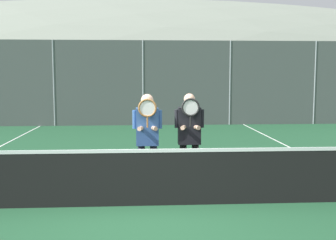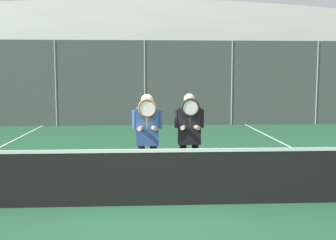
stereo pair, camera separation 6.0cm
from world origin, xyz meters
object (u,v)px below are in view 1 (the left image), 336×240
(car_far_left, at_px, (9,100))
(car_center, at_px, (211,102))
(car_right_of_center, at_px, (309,99))
(player_leftmost, at_px, (147,134))
(player_center_left, at_px, (189,133))
(car_left_of_center, at_px, (114,100))

(car_far_left, bearing_deg, car_center, -1.41)
(car_far_left, xyz_separation_m, car_right_of_center, (14.29, -0.12, 0.02))
(player_leftmost, relative_size, car_center, 0.44)
(player_leftmost, distance_m, player_center_left, 0.78)
(player_center_left, bearing_deg, car_left_of_center, 100.08)
(player_leftmost, distance_m, car_left_of_center, 12.29)
(player_leftmost, bearing_deg, car_left_of_center, 96.46)
(car_far_left, bearing_deg, car_right_of_center, -0.49)
(car_far_left, bearing_deg, player_leftmost, -63.25)
(car_left_of_center, height_order, car_right_of_center, car_left_of_center)
(car_center, height_order, car_right_of_center, car_right_of_center)
(car_left_of_center, bearing_deg, car_right_of_center, 0.80)
(car_center, bearing_deg, player_center_left, -101.33)
(player_center_left, relative_size, car_center, 0.44)
(player_center_left, xyz_separation_m, car_center, (2.44, 12.17, -0.21))
(player_leftmost, height_order, car_center, player_leftmost)
(car_center, bearing_deg, car_left_of_center, -179.76)
(player_center_left, height_order, car_center, player_center_left)
(player_leftmost, bearing_deg, car_right_of_center, 57.03)
(player_leftmost, height_order, player_center_left, player_center_left)
(car_far_left, bearing_deg, player_center_left, -60.35)
(player_center_left, bearing_deg, player_leftmost, -175.23)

